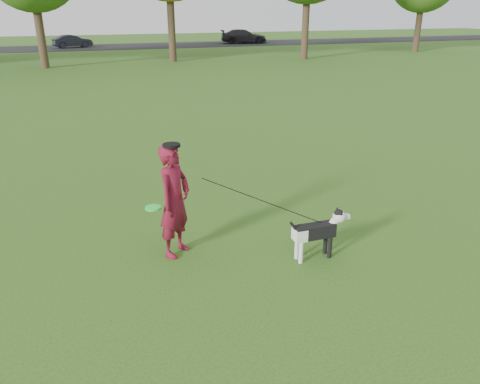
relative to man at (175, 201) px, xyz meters
name	(u,v)px	position (x,y,z in m)	size (l,w,h in m)	color
ground	(267,256)	(1.25, -0.55, -0.85)	(120.00, 120.00, 0.00)	#285116
road	(99,47)	(1.25, 39.45, -0.84)	(120.00, 7.00, 0.02)	black
man	(175,201)	(0.00, 0.00, 0.00)	(0.62, 0.41, 1.70)	maroon
dog	(319,229)	(1.95, -0.82, -0.39)	(0.99, 0.20, 0.75)	black
car_mid	(72,41)	(-0.98, 39.45, -0.29)	(1.16, 3.31, 1.09)	black
car_right	(244,36)	(15.07, 39.45, -0.18)	(1.83, 4.51, 1.31)	black
man_held_items	(265,202)	(1.24, -0.44, -0.01)	(2.53, 0.94, 1.21)	#1FFA3F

